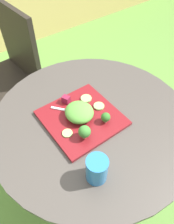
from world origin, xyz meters
name	(u,v)px	position (x,y,z in m)	size (l,w,h in m)	color
ground_plane	(90,185)	(0.00, 0.00, 0.00)	(12.00, 12.00, 0.00)	#568438
patio_table	(91,151)	(0.00, 0.00, 0.43)	(0.85, 0.85, 0.70)	#423D38
patio_chair	(9,69)	(-0.09, 0.77, 0.53)	(0.48, 0.48, 0.90)	black
salad_plate	(82,118)	(-0.04, 0.02, 0.71)	(0.29, 0.29, 0.01)	maroon
drinking_glass	(97,170)	(-0.15, -0.21, 0.75)	(0.07, 0.07, 0.10)	#236BA8
fork	(72,111)	(-0.06, 0.07, 0.72)	(0.11, 0.13, 0.00)	silver
lettuce_mound	(79,112)	(-0.05, 0.03, 0.74)	(0.12, 0.12, 0.05)	#519338
broccoli_floret_0	(106,117)	(0.02, -0.06, 0.74)	(0.04, 0.04, 0.05)	#99B770
broccoli_floret_1	(85,132)	(-0.09, -0.07, 0.75)	(0.05, 0.05, 0.06)	#99B770
cucumber_slice_0	(86,99)	(0.04, 0.09, 0.72)	(0.05, 0.05, 0.01)	#8EB766
cucumber_slice_1	(99,106)	(0.05, 0.02, 0.72)	(0.05, 0.05, 0.01)	#8EB766
cucumber_slice_2	(67,133)	(-0.13, -0.02, 0.72)	(0.04, 0.04, 0.01)	#8EB766
beet_chunk_0	(66,99)	(-0.04, 0.13, 0.73)	(0.03, 0.03, 0.03)	maroon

